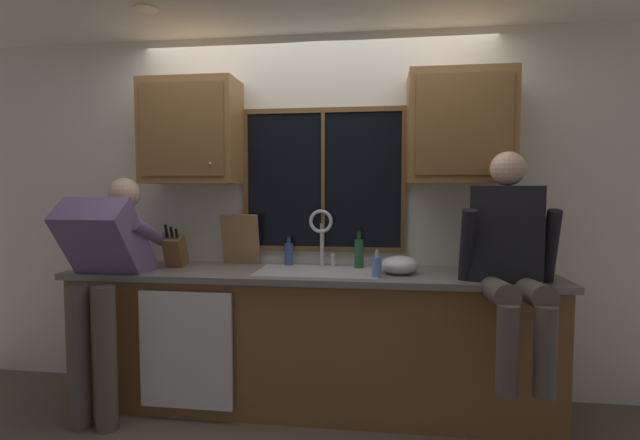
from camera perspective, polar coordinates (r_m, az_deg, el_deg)
back_wall at (r=3.41m, az=-0.54°, el=0.66°), size 5.52×0.12×2.55m
ceiling_downlight_left at (r=3.24m, az=-20.54°, el=23.08°), size 0.14×0.14×0.01m
window_glass at (r=3.33m, az=0.40°, el=4.90°), size 1.10×0.02×0.95m
window_frame_top at (r=3.36m, az=0.38°, el=13.32°), size 1.17×0.02×0.04m
window_frame_bottom at (r=3.34m, az=0.38°, el=-3.57°), size 1.17×0.02×0.04m
window_frame_left at (r=3.43m, az=-9.09°, el=4.81°), size 0.03×0.02×0.95m
window_frame_right at (r=3.29m, az=10.26°, el=4.85°), size 0.03×0.02×0.95m
window_mullion_center at (r=3.31m, az=0.38°, el=4.90°), size 0.02×0.02×0.95m
lower_cabinet_run at (r=3.22m, az=-1.44°, el=-14.69°), size 3.12×0.58×0.88m
countertop at (r=3.09m, az=-1.51°, el=-6.68°), size 3.18×0.62×0.04m
dishwasher_front at (r=3.12m, az=-16.14°, el=-15.11°), size 0.60×0.02×0.74m
upper_cabinet_left at (r=3.43m, az=-15.50°, el=10.34°), size 0.66×0.36×0.72m
upper_cabinet_right at (r=3.20m, az=16.74°, el=10.80°), size 0.66×0.36×0.72m
sink at (r=3.10m, az=-0.29°, el=-8.09°), size 0.80×0.46×0.21m
faucet at (r=3.23m, az=0.28°, el=-1.32°), size 0.18×0.09×0.40m
person_standing at (r=3.25m, az=-24.83°, el=-5.54°), size 0.53×0.70×1.54m
person_sitting_on_counter at (r=2.85m, az=22.30°, el=-3.67°), size 0.54×0.64×1.26m
knife_block at (r=3.38m, az=-17.32°, el=-3.72°), size 0.12×0.18×0.32m
cutting_board at (r=3.39m, az=-9.73°, el=-2.37°), size 0.27×0.10×0.36m
mixing_bowl at (r=3.03m, az=9.70°, el=-5.48°), size 0.24×0.24×0.12m
soap_dispenser at (r=2.89m, az=6.97°, el=-5.69°), size 0.06×0.07×0.17m
bottle_green_glass at (r=3.21m, az=4.81°, el=-4.01°), size 0.06×0.06×0.26m
bottle_tall_clear at (r=3.33m, az=-3.84°, el=-4.11°), size 0.06×0.06×0.21m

